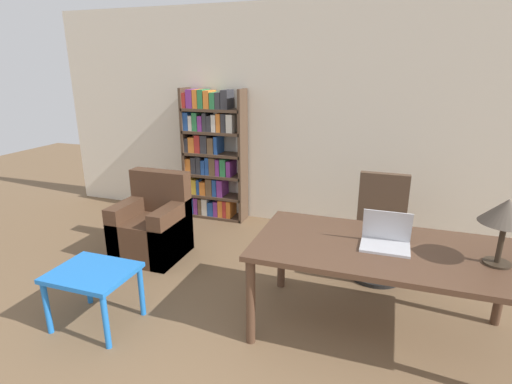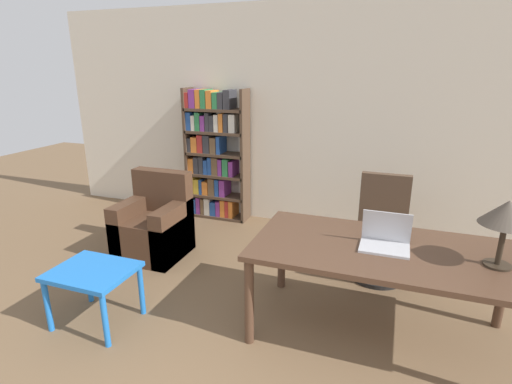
{
  "view_description": "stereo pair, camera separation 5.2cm",
  "coord_description": "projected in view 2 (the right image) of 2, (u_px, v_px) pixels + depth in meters",
  "views": [
    {
      "loc": [
        0.51,
        -0.33,
        1.97
      ],
      "look_at": [
        -0.52,
        2.66,
        0.97
      ],
      "focal_mm": 28.0,
      "sensor_mm": 36.0,
      "label": 1
    },
    {
      "loc": [
        0.56,
        -0.31,
        1.97
      ],
      "look_at": [
        -0.52,
        2.66,
        0.97
      ],
      "focal_mm": 28.0,
      "sensor_mm": 36.0,
      "label": 2
    }
  ],
  "objects": [
    {
      "name": "armchair",
      "position": [
        154.0,
        228.0,
        4.3
      ],
      "size": [
        0.67,
        0.65,
        0.89
      ],
      "color": "#472D1E",
      "rests_on": "ground_plane"
    },
    {
      "name": "side_table_blue",
      "position": [
        93.0,
        278.0,
        3.1
      ],
      "size": [
        0.61,
        0.51,
        0.47
      ],
      "color": "blue",
      "rests_on": "ground_plane"
    },
    {
      "name": "table_lamp",
      "position": [
        507.0,
        215.0,
        2.5
      ],
      "size": [
        0.32,
        0.32,
        0.45
      ],
      "color": "#2D2319",
      "rests_on": "desk"
    },
    {
      "name": "office_chair",
      "position": [
        381.0,
        233.0,
        3.84
      ],
      "size": [
        0.5,
        0.5,
        0.99
      ],
      "color": "black",
      "rests_on": "ground_plane"
    },
    {
      "name": "laptop",
      "position": [
        385.0,
        240.0,
        2.86
      ],
      "size": [
        0.34,
        0.25,
        0.26
      ],
      "color": "#B2B2B7",
      "rests_on": "desk"
    },
    {
      "name": "desk",
      "position": [
        384.0,
        258.0,
        2.88
      ],
      "size": [
        1.89,
        0.96,
        0.72
      ],
      "color": "#4C3323",
      "rests_on": "ground_plane"
    },
    {
      "name": "bookshelf",
      "position": [
        214.0,
        156.0,
        5.25
      ],
      "size": [
        0.83,
        0.28,
        1.71
      ],
      "color": "#4C3828",
      "rests_on": "ground_plane"
    },
    {
      "name": "wall_back",
      "position": [
        351.0,
        121.0,
        4.71
      ],
      "size": [
        8.0,
        0.06,
        2.7
      ],
      "color": "beige",
      "rests_on": "ground_plane"
    }
  ]
}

